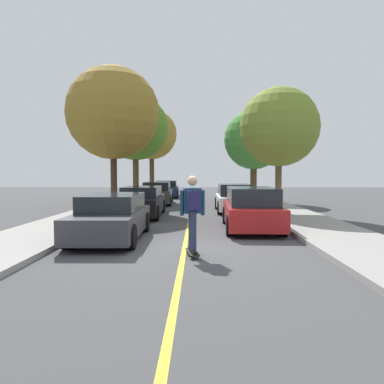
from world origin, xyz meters
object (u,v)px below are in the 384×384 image
object	(u,v)px
parked_car_left_near	(142,202)
parked_car_left_far	(157,193)
street_tree_right_near	(254,140)
parked_car_right_nearest	(251,209)
parked_car_left_nearest	(112,217)
street_tree_left_near	(135,128)
parked_car_left_farthest	(167,189)
skateboard	(192,252)
fire_hydrant	(76,217)
parked_car_right_near	(234,198)
street_tree_left_far	(152,134)
street_tree_left_nearest	(113,113)
street_tree_right_nearest	(279,127)
skateboarder	(193,209)

from	to	relation	value
parked_car_left_near	parked_car_left_far	xyz separation A→B (m)	(0.00, 6.10, 0.04)
street_tree_right_near	parked_car_right_nearest	bearing A→B (deg)	-99.17
parked_car_left_nearest	street_tree_left_near	world-z (taller)	street_tree_left_near
parked_car_left_farthest	parked_car_left_nearest	bearing A→B (deg)	-90.00
skateboard	fire_hydrant	bearing A→B (deg)	138.67
parked_car_left_far	fire_hydrant	distance (m)	10.43
parked_car_right_near	street_tree_left_far	world-z (taller)	street_tree_left_far
parked_car_left_nearest	parked_car_left_near	xyz separation A→B (m)	(0.00, 5.54, 0.01)
street_tree_left_nearest	skateboard	bearing A→B (deg)	-67.33
parked_car_left_nearest	parked_car_right_nearest	bearing A→B (deg)	23.44
parked_car_left_near	street_tree_right_nearest	size ratio (longest dim) A/B	0.80
fire_hydrant	skateboarder	size ratio (longest dim) A/B	0.40
parked_car_right_nearest	street_tree_right_nearest	size ratio (longest dim) A/B	0.75
street_tree_left_nearest	skateboard	distance (m)	11.93
skateboard	parked_car_left_farthest	bearing A→B (deg)	96.69
parked_car_left_near	street_tree_left_far	size ratio (longest dim) A/B	0.58
fire_hydrant	parked_car_left_far	bearing A→B (deg)	81.73
skateboard	parked_car_right_near	bearing A→B (deg)	78.53
parked_car_left_farthest	parked_car_right_nearest	world-z (taller)	parked_car_right_nearest
parked_car_left_far	street_tree_left_nearest	distance (m)	5.93
parked_car_left_nearest	parked_car_left_farthest	size ratio (longest dim) A/B	0.93
parked_car_left_farthest	skateboarder	xyz separation A→B (m)	(2.38, -20.30, 0.45)
parked_car_right_nearest	street_tree_left_far	distance (m)	22.54
parked_car_left_nearest	parked_car_right_nearest	world-z (taller)	parked_car_right_nearest
street_tree_left_near	street_tree_right_near	distance (m)	8.12
parked_car_right_nearest	street_tree_right_nearest	distance (m)	5.51
street_tree_left_near	street_tree_left_far	size ratio (longest dim) A/B	0.93
street_tree_left_near	skateboarder	world-z (taller)	street_tree_left_near
street_tree_right_near	street_tree_left_far	bearing A→B (deg)	128.90
street_tree_right_nearest	street_tree_right_near	size ratio (longest dim) A/B	0.95
parked_car_left_far	street_tree_left_far	xyz separation A→B (m)	(-1.82, 11.38, 4.85)
street_tree_left_near	parked_car_left_far	bearing A→B (deg)	-56.71
parked_car_left_near	skateboard	xyz separation A→B (m)	(2.38, -7.63, -0.56)
street_tree_right_near	skateboard	xyz separation A→B (m)	(-3.77, -15.24, -4.00)
parked_car_left_far	parked_car_right_near	world-z (taller)	parked_car_left_far
street_tree_left_nearest	skateboarder	xyz separation A→B (m)	(4.20, -10.08, -3.86)
parked_car_left_near	parked_car_right_nearest	bearing A→B (deg)	-40.22
parked_car_left_far	street_tree_right_nearest	world-z (taller)	street_tree_right_nearest
parked_car_left_nearest	parked_car_left_far	bearing A→B (deg)	89.99
street_tree_left_far	skateboard	distance (m)	26.04
parked_car_right_nearest	fire_hydrant	distance (m)	5.86
street_tree_right_near	skateboarder	xyz separation A→B (m)	(-3.76, -15.28, -2.98)
street_tree_left_nearest	street_tree_right_near	world-z (taller)	street_tree_left_nearest
parked_car_left_far	parked_car_right_nearest	bearing A→B (deg)	-66.10
street_tree_right_nearest	street_tree_right_near	xyz separation A→B (m)	(-0.00, 7.24, 0.10)
parked_car_left_farthest	street_tree_right_nearest	distance (m)	14.11
street_tree_left_nearest	street_tree_right_near	xyz separation A→B (m)	(7.96, 5.20, -0.88)
fire_hydrant	parked_car_right_nearest	bearing A→B (deg)	5.50
street_tree_left_nearest	street_tree_left_near	bearing A→B (deg)	90.00
parked_car_right_nearest	skateboard	world-z (taller)	parked_car_right_nearest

